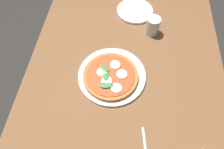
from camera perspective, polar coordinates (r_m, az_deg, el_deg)
ground_plane at (r=1.60m, az=2.09°, el=-14.10°), size 6.00×6.00×0.00m
dining_table at (r=1.02m, az=3.18°, el=-3.80°), size 1.17×0.92×0.73m
serving_tray at (r=0.93m, az=0.00°, el=-0.13°), size 0.31×0.31×0.01m
pizza at (r=0.90m, az=-0.41°, el=-0.38°), size 0.25×0.25×0.03m
plate_white at (r=1.21m, az=6.45°, el=17.28°), size 0.20×0.20×0.01m
glass_cup at (r=1.08m, az=11.36°, el=13.25°), size 0.07×0.07×0.09m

